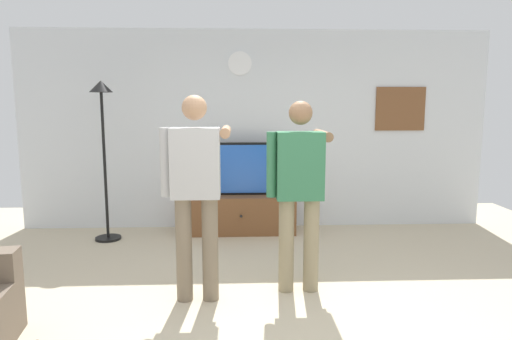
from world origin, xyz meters
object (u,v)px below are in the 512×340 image
person_standing_nearer_lamp (196,186)px  person_standing_nearer_couch (299,185)px  tv_stand (241,214)px  television (241,169)px  framed_picture (400,109)px  floor_lamp (103,127)px  wall_clock (240,63)px

person_standing_nearer_lamp → person_standing_nearer_couch: 0.92m
tv_stand → television: bearing=90.0°
television → tv_stand: bearing=-90.0°
framed_picture → floor_lamp: 3.95m
wall_clock → television: bearing=-90.0°
television → person_standing_nearer_couch: bearing=-75.4°
person_standing_nearer_lamp → person_standing_nearer_couch: bearing=9.9°
television → framed_picture: size_ratio=1.69×
framed_picture → person_standing_nearer_lamp: framed_picture is taller
wall_clock → person_standing_nearer_lamp: 2.69m
wall_clock → framed_picture: bearing=0.1°
wall_clock → floor_lamp: wall_clock is taller
television → framed_picture: 2.36m
television → person_standing_nearer_couch: 2.03m
television → framed_picture: (2.21, 0.25, 0.79)m
framed_picture → person_standing_nearer_lamp: bearing=-137.8°
television → person_standing_nearer_couch: size_ratio=0.67×
wall_clock → floor_lamp: bearing=-162.3°
floor_lamp → person_standing_nearer_lamp: floor_lamp is taller
tv_stand → person_standing_nearer_lamp: (-0.40, -2.07, 0.76)m
floor_lamp → person_standing_nearer_couch: size_ratio=1.15×
framed_picture → person_standing_nearer_couch: framed_picture is taller
tv_stand → person_standing_nearer_couch: 2.11m
framed_picture → tv_stand: bearing=-172.4°
tv_stand → person_standing_nearer_lamp: size_ratio=0.81×
framed_picture → person_standing_nearer_lamp: size_ratio=0.39×
person_standing_nearer_couch → floor_lamp: bearing=143.0°
tv_stand → person_standing_nearer_lamp: bearing=-100.9°
tv_stand → television: (0.00, 0.05, 0.60)m
television → person_standing_nearer_lamp: size_ratio=0.65×
tv_stand → floor_lamp: floor_lamp is taller
wall_clock → person_standing_nearer_couch: (0.51, -2.20, -1.26)m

